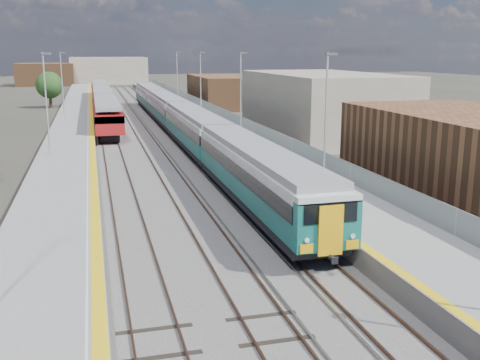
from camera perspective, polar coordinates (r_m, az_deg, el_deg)
name	(u,v)px	position (r m, az deg, el deg)	size (l,w,h in m)	color
ground	(162,134)	(60.37, -7.98, 4.66)	(320.00, 320.00, 0.00)	#47443A
ballast_bed	(138,131)	(62.62, -10.31, 4.90)	(10.50, 155.00, 0.06)	#565451
tracks	(142,128)	(64.31, -9.90, 5.19)	(8.96, 160.00, 0.17)	#4C3323
platform_right	(206,124)	(63.56, -3.52, 5.66)	(4.70, 155.00, 8.52)	slate
platform_left	(73,129)	(62.39, -16.58, 4.99)	(4.30, 155.00, 8.52)	slate
buildings	(41,42)	(148.38, -19.59, 13.05)	(72.00, 185.50, 40.00)	brown
green_train	(179,116)	(57.70, -6.24, 6.44)	(2.72, 75.78, 2.99)	black
red_train	(103,100)	(80.35, -13.78, 7.91)	(2.72, 55.26, 3.44)	black
tree_c	(49,85)	(92.20, -18.80, 9.10)	(4.09, 4.09, 5.54)	#382619
tree_d	(332,88)	(77.88, 9.35, 9.22)	(4.39, 4.39, 5.95)	#382619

